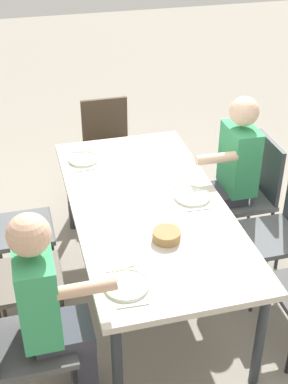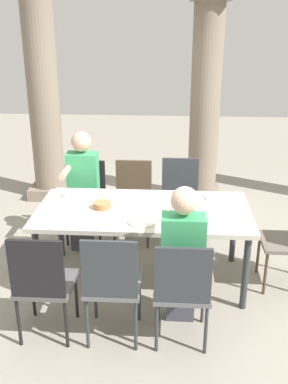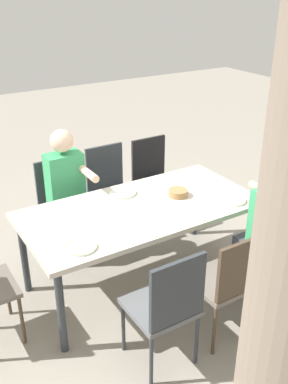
{
  "view_description": "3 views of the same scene",
  "coord_description": "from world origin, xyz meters",
  "px_view_note": "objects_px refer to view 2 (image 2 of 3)",
  "views": [
    {
      "loc": [
        -2.84,
        0.76,
        2.75
      ],
      "look_at": [
        0.06,
        0.01,
        0.83
      ],
      "focal_mm": 50.29,
      "sensor_mm": 36.0,
      "label": 1
    },
    {
      "loc": [
        0.25,
        -3.82,
        2.45
      ],
      "look_at": [
        0.0,
        0.09,
        0.9
      ],
      "focal_mm": 41.4,
      "sensor_mm": 36.0,
      "label": 2
    },
    {
      "loc": [
        1.73,
        2.85,
        2.52
      ],
      "look_at": [
        -0.08,
        -0.09,
        0.85
      ],
      "focal_mm": 41.54,
      "sensor_mm": 36.0,
      "label": 3
    }
  ],
  "objects_px": {
    "chair_east_north": "(180,195)",
    "diner_woman_green": "(182,255)",
    "chair_west_south": "(43,281)",
    "chair_west_north": "(86,194)",
    "chair_mid_north": "(133,195)",
    "bread_basket": "(102,205)",
    "diner_man_white": "(82,186)",
    "plate_2": "(215,197)",
    "chair_east_south": "(182,287)",
    "plate_1": "(142,222)",
    "dining_table": "(143,215)",
    "stone_column_centre": "(205,106)",
    "chair_mid_south": "(112,281)",
    "stone_column_near": "(43,94)",
    "plate_0": "(74,194)"
  },
  "relations": [
    {
      "from": "chair_east_north",
      "to": "diner_woman_green",
      "type": "height_order",
      "value": "diner_woman_green"
    },
    {
      "from": "chair_west_south",
      "to": "chair_west_north",
      "type": "bearing_deg",
      "value": 90.0
    },
    {
      "from": "chair_mid_north",
      "to": "bread_basket",
      "type": "height_order",
      "value": "chair_mid_north"
    },
    {
      "from": "chair_mid_north",
      "to": "diner_man_white",
      "type": "relative_size",
      "value": 0.7
    },
    {
      "from": "diner_woman_green",
      "to": "plate_2",
      "type": "distance_m",
      "value": 1.11
    },
    {
      "from": "chair_west_south",
      "to": "chair_east_south",
      "type": "relative_size",
      "value": 1.03
    },
    {
      "from": "diner_woman_green",
      "to": "plate_1",
      "type": "distance_m",
      "value": 0.55
    },
    {
      "from": "chair_west_north",
      "to": "chair_east_north",
      "type": "distance_m",
      "value": 1.09
    },
    {
      "from": "dining_table",
      "to": "chair_east_north",
      "type": "height_order",
      "value": "chair_east_north"
    },
    {
      "from": "chair_east_south",
      "to": "stone_column_centre",
      "type": "xyz_separation_m",
      "value": [
        0.33,
        3.09,
        0.82
      ]
    },
    {
      "from": "chair_mid_south",
      "to": "bread_basket",
      "type": "bearing_deg",
      "value": 102.85
    },
    {
      "from": "chair_mid_south",
      "to": "chair_east_south",
      "type": "xyz_separation_m",
      "value": [
        0.54,
        0.0,
        -0.03
      ]
    },
    {
      "from": "plate_1",
      "to": "plate_2",
      "type": "bearing_deg",
      "value": 42.41
    },
    {
      "from": "chair_east_south",
      "to": "plate_2",
      "type": "bearing_deg",
      "value": 74.77
    },
    {
      "from": "diner_man_white",
      "to": "stone_column_centre",
      "type": "distance_m",
      "value": 2.13
    },
    {
      "from": "chair_west_north",
      "to": "stone_column_centre",
      "type": "distance_m",
      "value": 2.06
    },
    {
      "from": "dining_table",
      "to": "stone_column_near",
      "type": "bearing_deg",
      "value": 124.86
    },
    {
      "from": "chair_east_south",
      "to": "plate_1",
      "type": "relative_size",
      "value": 3.74
    },
    {
      "from": "stone_column_near",
      "to": "stone_column_centre",
      "type": "relative_size",
      "value": 1.1
    },
    {
      "from": "chair_west_north",
      "to": "diner_man_white",
      "type": "xyz_separation_m",
      "value": [
        -0.0,
        -0.2,
        0.18
      ]
    },
    {
      "from": "chair_east_south",
      "to": "plate_0",
      "type": "height_order",
      "value": "chair_east_south"
    },
    {
      "from": "chair_mid_north",
      "to": "chair_east_north",
      "type": "xyz_separation_m",
      "value": [
        0.54,
        0.0,
        0.01
      ]
    },
    {
      "from": "plate_0",
      "to": "plate_2",
      "type": "height_order",
      "value": "same"
    },
    {
      "from": "stone_column_centre",
      "to": "chair_mid_north",
      "type": "bearing_deg",
      "value": -124.96
    },
    {
      "from": "plate_2",
      "to": "bread_basket",
      "type": "relative_size",
      "value": 1.33
    },
    {
      "from": "stone_column_near",
      "to": "plate_1",
      "type": "distance_m",
      "value": 2.99
    },
    {
      "from": "dining_table",
      "to": "plate_0",
      "type": "distance_m",
      "value": 0.8
    },
    {
      "from": "chair_east_north",
      "to": "diner_man_white",
      "type": "xyz_separation_m",
      "value": [
        -1.09,
        -0.2,
        0.16
      ]
    },
    {
      "from": "chair_mid_north",
      "to": "chair_east_north",
      "type": "distance_m",
      "value": 0.54
    },
    {
      "from": "plate_2",
      "to": "chair_east_south",
      "type": "bearing_deg",
      "value": -105.23
    },
    {
      "from": "diner_woman_green",
      "to": "plate_2",
      "type": "bearing_deg",
      "value": 71.97
    },
    {
      "from": "chair_mid_north",
      "to": "stone_column_centre",
      "type": "relative_size",
      "value": 0.33
    },
    {
      "from": "chair_east_north",
      "to": "stone_column_near",
      "type": "relative_size",
      "value": 0.32
    },
    {
      "from": "chair_west_south",
      "to": "stone_column_near",
      "type": "distance_m",
      "value": 3.33
    },
    {
      "from": "chair_east_south",
      "to": "diner_woman_green",
      "type": "bearing_deg",
      "value": 90.87
    },
    {
      "from": "plate_0",
      "to": "dining_table",
      "type": "bearing_deg",
      "value": -23.37
    },
    {
      "from": "chair_east_north",
      "to": "plate_2",
      "type": "distance_m",
      "value": 0.73
    },
    {
      "from": "chair_west_south",
      "to": "diner_woman_green",
      "type": "xyz_separation_m",
      "value": [
        1.08,
        0.2,
        0.16
      ]
    },
    {
      "from": "chair_west_north",
      "to": "bread_basket",
      "type": "bearing_deg",
      "value": -69.99
    },
    {
      "from": "chair_east_north",
      "to": "bread_basket",
      "type": "xyz_separation_m",
      "value": [
        -0.75,
        -0.93,
        0.26
      ]
    },
    {
      "from": "chair_east_north",
      "to": "plate_2",
      "type": "relative_size",
      "value": 4.23
    },
    {
      "from": "chair_east_north",
      "to": "plate_1",
      "type": "relative_size",
      "value": 3.84
    },
    {
      "from": "chair_east_south",
      "to": "diner_woman_green",
      "type": "height_order",
      "value": "diner_woman_green"
    },
    {
      "from": "chair_mid_north",
      "to": "diner_woman_green",
      "type": "distance_m",
      "value": 1.74
    },
    {
      "from": "stone_column_centre",
      "to": "plate_2",
      "type": "bearing_deg",
      "value": -89.76
    },
    {
      "from": "dining_table",
      "to": "chair_east_north",
      "type": "bearing_deg",
      "value": 68.76
    },
    {
      "from": "stone_column_near",
      "to": "stone_column_centre",
      "type": "height_order",
      "value": "stone_column_near"
    },
    {
      "from": "chair_mid_north",
      "to": "chair_mid_south",
      "type": "height_order",
      "value": "chair_mid_south"
    },
    {
      "from": "chair_east_south",
      "to": "plate_2",
      "type": "distance_m",
      "value": 1.31
    },
    {
      "from": "plate_0",
      "to": "plate_1",
      "type": "xyz_separation_m",
      "value": [
        0.74,
        -0.62,
        0.0
      ]
    }
  ]
}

